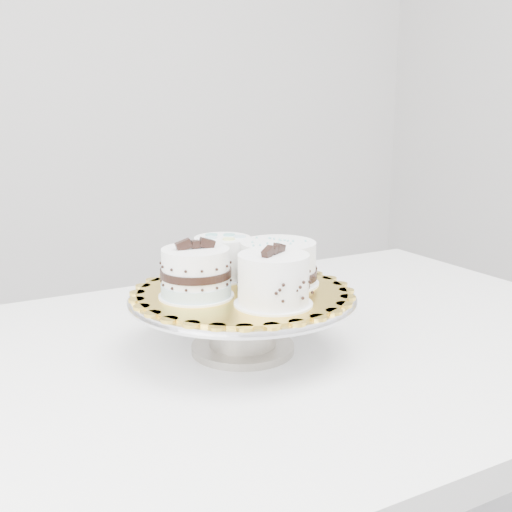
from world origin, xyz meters
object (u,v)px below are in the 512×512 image
cake_board (242,292)px  cake_dots (223,257)px  cake_swirl (273,281)px  cake_ribbon (279,264)px  cake_stand (243,312)px  cake_banded (196,275)px  table (270,381)px

cake_board → cake_dots: bearing=86.1°
cake_swirl → cake_ribbon: 0.11m
cake_stand → cake_dots: bearing=86.1°
cake_swirl → cake_ribbon: (0.06, 0.09, -0.00)m
cake_ribbon → cake_dots: bearing=144.2°
cake_ribbon → cake_swirl: bearing=-109.5°
cake_board → cake_ribbon: cake_ribbon is taller
cake_swirl → cake_dots: bearing=59.3°
cake_stand → cake_banded: (-0.08, 0.00, 0.07)m
cake_swirl → cake_banded: 0.12m
table → cake_dots: (-0.05, 0.08, 0.20)m
table → cake_stand: size_ratio=3.71×
cake_stand → cake_ribbon: size_ratio=2.41×
table → cake_stand: 0.15m
cake_ribbon → cake_stand: bearing=-159.2°
cake_stand → cake_ribbon: 0.10m
cake_dots → cake_ribbon: bearing=-44.0°
table → cake_banded: cake_banded is taller
table → cake_ribbon: cake_ribbon is taller
table → cake_stand: bearing=-171.5°
cake_swirl → cake_stand: bearing=63.8°
table → cake_board: bearing=-171.5°
table → cake_stand: cake_stand is taller
table → cake_ribbon: (0.01, -0.00, 0.20)m
cake_dots → cake_board: bearing=-87.7°
cake_stand → cake_ribbon: cake_ribbon is taller
cake_stand → cake_swirl: 0.11m
cake_swirl → cake_banded: cake_banded is taller
table → cake_stand: (-0.06, -0.01, 0.13)m
cake_banded → cake_board: bearing=4.0°
cake_swirl → cake_dots: 0.17m
table → cake_dots: size_ratio=11.44×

